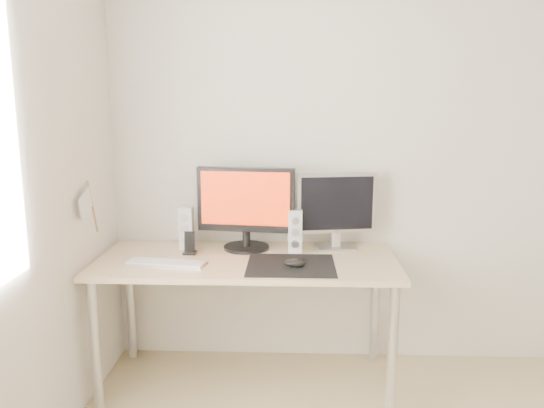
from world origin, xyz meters
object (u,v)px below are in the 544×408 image
object	(u,v)px
second_monitor	(336,207)
keyboard	(166,263)
main_monitor	(246,205)
phone_dock	(190,247)
speaker_right	(295,231)
speaker_left	(187,228)
mouse	(295,263)
desk	(247,272)

from	to	relation	value
second_monitor	keyboard	xyz separation A→B (m)	(-0.90, -0.34, -0.23)
main_monitor	phone_dock	distance (m)	0.39
phone_dock	keyboard	bearing A→B (deg)	-114.40
second_monitor	speaker_right	size ratio (longest dim) A/B	1.89
speaker_left	mouse	bearing A→B (deg)	-28.93
desk	speaker_right	size ratio (longest dim) A/B	6.72
desk	speaker_left	world-z (taller)	speaker_left
speaker_right	keyboard	distance (m)	0.73
speaker_left	speaker_right	world-z (taller)	same
mouse	speaker_right	world-z (taller)	speaker_right
second_monitor	phone_dock	distance (m)	0.85
speaker_left	main_monitor	bearing A→B (deg)	-2.48
second_monitor	speaker_right	world-z (taller)	second_monitor
mouse	keyboard	distance (m)	0.67
second_monitor	speaker_right	xyz separation A→B (m)	(-0.23, -0.07, -0.12)
second_monitor	speaker_left	world-z (taller)	second_monitor
mouse	main_monitor	distance (m)	0.49
speaker_left	keyboard	world-z (taller)	speaker_left
mouse	phone_dock	bearing A→B (deg)	159.43
desk	speaker_right	world-z (taller)	speaker_right
desk	keyboard	xyz separation A→B (m)	(-0.41, -0.13, 0.09)
speaker_right	main_monitor	bearing A→B (deg)	172.90
speaker_right	phone_dock	distance (m)	0.59
desk	speaker_right	bearing A→B (deg)	28.86
mouse	speaker_left	distance (m)	0.71
main_monitor	second_monitor	world-z (taller)	main_monitor
mouse	main_monitor	size ratio (longest dim) A/B	0.20
mouse	desk	xyz separation A→B (m)	(-0.26, 0.15, -0.10)
desk	phone_dock	bearing A→B (deg)	168.04
speaker_left	keyboard	size ratio (longest dim) A/B	0.55
mouse	phone_dock	distance (m)	0.62
main_monitor	keyboard	xyz separation A→B (m)	(-0.39, -0.30, -0.25)
speaker_right	phone_dock	world-z (taller)	speaker_right
second_monitor	speaker_right	bearing A→B (deg)	-163.18
second_monitor	phone_dock	size ratio (longest dim) A/B	3.55
desk	phone_dock	size ratio (longest dim) A/B	12.59
speaker_right	phone_dock	size ratio (longest dim) A/B	1.87
desk	phone_dock	distance (m)	0.35
main_monitor	speaker_left	distance (m)	0.37
mouse	speaker_left	xyz separation A→B (m)	(-0.62, 0.34, 0.10)
desk	keyboard	size ratio (longest dim) A/B	3.69
keyboard	speaker_right	bearing A→B (deg)	22.03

